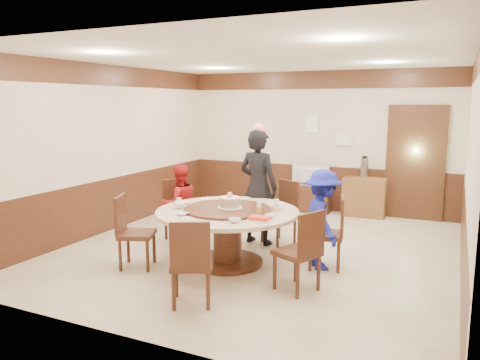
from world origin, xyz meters
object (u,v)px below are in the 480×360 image
at_px(television, 310,176).
at_px(side_cabinet, 364,197).
at_px(thermos, 364,168).
at_px(person_blue, 322,219).
at_px(birthday_cake, 230,202).
at_px(shrimp_platter, 260,219).
at_px(person_red, 180,204).
at_px(banquet_table, 227,226).
at_px(person_standing, 258,187).
at_px(tv_stand, 309,199).

bearing_deg(television, side_cabinet, 173.94).
distance_m(television, side_cabinet, 1.14).
distance_m(television, thermos, 1.09).
height_order(person_blue, birthday_cake, person_blue).
distance_m(person_blue, shrimp_platter, 0.96).
height_order(person_red, television, person_red).
relative_size(person_red, person_blue, 0.93).
distance_m(person_blue, television, 3.34).
bearing_deg(banquet_table, side_cabinet, 71.77).
relative_size(person_blue, shrimp_platter, 4.41).
xyz_separation_m(banquet_table, thermos, (1.15, 3.57, 0.41)).
distance_m(person_standing, thermos, 2.75).
relative_size(person_blue, television, 1.78).
bearing_deg(shrimp_platter, thermos, 82.39).
bearing_deg(tv_stand, side_cabinet, 1.58).
distance_m(tv_stand, television, 0.46).
xyz_separation_m(person_red, side_cabinet, (2.29, 2.99, -0.24)).
bearing_deg(tv_stand, birthday_cake, -91.02).
height_order(person_red, birthday_cake, person_red).
relative_size(person_blue, thermos, 3.48).
bearing_deg(person_red, side_cabinet, -178.04).
bearing_deg(person_standing, television, -82.11).
height_order(person_red, person_blue, person_blue).
relative_size(side_cabinet, thermos, 2.11).
distance_m(person_red, thermos, 3.77).
xyz_separation_m(birthday_cake, shrimp_platter, (0.60, -0.39, -0.08)).
bearing_deg(birthday_cake, person_red, 154.28).
relative_size(person_red, tv_stand, 1.45).
xyz_separation_m(banquet_table, person_standing, (-0.00, 1.07, 0.36)).
distance_m(person_standing, side_cabinet, 2.81).
bearing_deg(person_standing, person_blue, 160.40).
bearing_deg(television, person_standing, 80.29).
bearing_deg(tv_stand, thermos, 1.62).
bearing_deg(side_cabinet, tv_stand, -178.42).
height_order(person_red, tv_stand, person_red).
height_order(person_standing, tv_stand, person_standing).
bearing_deg(person_blue, person_red, 53.54).
xyz_separation_m(banquet_table, birthday_cake, (0.02, 0.02, 0.32)).
bearing_deg(banquet_table, tv_stand, 88.60).
relative_size(person_standing, thermos, 4.69).
xyz_separation_m(person_red, thermos, (2.26, 2.99, 0.32)).
distance_m(banquet_table, shrimp_platter, 0.76).
bearing_deg(person_red, tv_stand, -162.70).
relative_size(tv_stand, thermos, 2.24).
bearing_deg(thermos, banquet_table, -107.85).
height_order(shrimp_platter, thermos, thermos).
xyz_separation_m(person_red, birthday_cake, (1.14, -0.55, 0.24)).
bearing_deg(tv_stand, person_standing, -92.07).
bearing_deg(person_blue, side_cabinet, -31.50).
xyz_separation_m(person_red, tv_stand, (1.20, 2.96, -0.37)).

